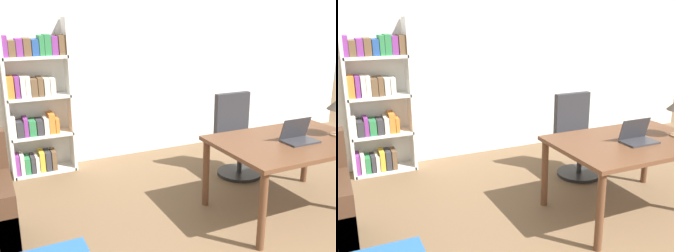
% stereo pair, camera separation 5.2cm
% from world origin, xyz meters
% --- Properties ---
extents(wall_back, '(8.00, 0.06, 2.70)m').
position_xyz_m(wall_back, '(0.00, 4.53, 1.35)').
color(wall_back, white).
rests_on(wall_back, ground_plane).
extents(desk, '(1.50, 1.03, 0.76)m').
position_xyz_m(desk, '(0.91, 2.22, 0.67)').
color(desk, brown).
rests_on(desk, ground_plane).
extents(laptop, '(0.34, 0.22, 0.22)m').
position_xyz_m(laptop, '(0.94, 2.16, 0.81)').
color(laptop, '#2D2D33').
rests_on(laptop, desk).
extents(office_chair, '(0.54, 0.54, 1.01)m').
position_xyz_m(office_chair, '(1.02, 3.26, 0.45)').
color(office_chair, black).
rests_on(office_chair, ground_plane).
extents(bookshelf, '(0.78, 0.28, 1.92)m').
position_xyz_m(bookshelf, '(-1.20, 4.34, 0.91)').
color(bookshelf, white).
rests_on(bookshelf, ground_plane).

